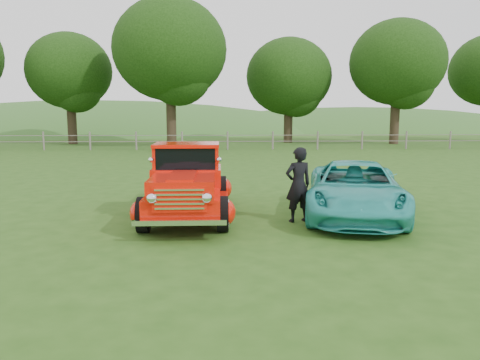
{
  "coord_description": "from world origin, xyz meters",
  "views": [
    {
      "loc": [
        -0.35,
        -8.96,
        2.53
      ],
      "look_at": [
        0.04,
        1.2,
        1.03
      ],
      "focal_mm": 35.0,
      "sensor_mm": 36.0,
      "label": 1
    }
  ],
  "objects_px": {
    "tree_mid_west": "(69,71)",
    "tree_near_west": "(170,50)",
    "tree_mid_east": "(397,63)",
    "teal_sedan": "(355,190)",
    "tree_near_east": "(289,77)",
    "man": "(298,185)",
    "red_pickup": "(188,184)"
  },
  "relations": [
    {
      "from": "man",
      "to": "red_pickup",
      "type": "bearing_deg",
      "value": -30.88
    },
    {
      "from": "tree_mid_west",
      "to": "tree_near_west",
      "type": "xyz_separation_m",
      "value": [
        8.0,
        -3.0,
        1.25
      ]
    },
    {
      "from": "tree_near_west",
      "to": "man",
      "type": "bearing_deg",
      "value": -77.07
    },
    {
      "from": "tree_near_east",
      "to": "man",
      "type": "distance_m",
      "value": 28.04
    },
    {
      "from": "tree_near_west",
      "to": "tree_mid_east",
      "type": "xyz_separation_m",
      "value": [
        17.0,
        2.0,
        -0.62
      ]
    },
    {
      "from": "red_pickup",
      "to": "man",
      "type": "bearing_deg",
      "value": -15.0
    },
    {
      "from": "tree_mid_east",
      "to": "teal_sedan",
      "type": "height_order",
      "value": "tree_mid_east"
    },
    {
      "from": "tree_mid_west",
      "to": "man",
      "type": "distance_m",
      "value": 30.02
    },
    {
      "from": "tree_near_west",
      "to": "tree_mid_east",
      "type": "distance_m",
      "value": 17.13
    },
    {
      "from": "teal_sedan",
      "to": "man",
      "type": "xyz_separation_m",
      "value": [
        -1.45,
        -0.46,
        0.2
      ]
    },
    {
      "from": "tree_mid_east",
      "to": "teal_sedan",
      "type": "relative_size",
      "value": 1.98
    },
    {
      "from": "tree_mid_west",
      "to": "tree_near_west",
      "type": "height_order",
      "value": "tree_near_west"
    },
    {
      "from": "tree_mid_west",
      "to": "red_pickup",
      "type": "relative_size",
      "value": 1.7
    },
    {
      "from": "tree_mid_west",
      "to": "tree_mid_east",
      "type": "height_order",
      "value": "tree_mid_east"
    },
    {
      "from": "tree_near_east",
      "to": "teal_sedan",
      "type": "bearing_deg",
      "value": -94.59
    },
    {
      "from": "tree_mid_east",
      "to": "red_pickup",
      "type": "xyz_separation_m",
      "value": [
        -14.19,
        -24.78,
        -5.38
      ]
    },
    {
      "from": "red_pickup",
      "to": "tree_near_east",
      "type": "bearing_deg",
      "value": 76.65
    },
    {
      "from": "tree_near_east",
      "to": "red_pickup",
      "type": "relative_size",
      "value": 1.67
    },
    {
      "from": "tree_near_east",
      "to": "teal_sedan",
      "type": "distance_m",
      "value": 27.47
    },
    {
      "from": "tree_near_west",
      "to": "teal_sedan",
      "type": "relative_size",
      "value": 2.18
    },
    {
      "from": "tree_mid_west",
      "to": "tree_mid_east",
      "type": "xyz_separation_m",
      "value": [
        25.0,
        -1.0,
        0.62
      ]
    },
    {
      "from": "tree_mid_west",
      "to": "red_pickup",
      "type": "distance_m",
      "value": 28.36
    },
    {
      "from": "tree_mid_west",
      "to": "tree_near_east",
      "type": "xyz_separation_m",
      "value": [
        17.0,
        1.0,
        -0.3
      ]
    },
    {
      "from": "tree_near_west",
      "to": "tree_mid_east",
      "type": "height_order",
      "value": "tree_near_west"
    },
    {
      "from": "tree_near_east",
      "to": "tree_near_west",
      "type": "bearing_deg",
      "value": -156.04
    },
    {
      "from": "tree_near_east",
      "to": "red_pickup",
      "type": "height_order",
      "value": "tree_near_east"
    },
    {
      "from": "tree_near_east",
      "to": "man",
      "type": "height_order",
      "value": "tree_near_east"
    },
    {
      "from": "tree_near_west",
      "to": "teal_sedan",
      "type": "bearing_deg",
      "value": -73.46
    },
    {
      "from": "tree_near_east",
      "to": "tree_mid_east",
      "type": "distance_m",
      "value": 8.3
    },
    {
      "from": "teal_sedan",
      "to": "tree_mid_west",
      "type": "bearing_deg",
      "value": 132.54
    },
    {
      "from": "tree_mid_east",
      "to": "red_pickup",
      "type": "distance_m",
      "value": 29.06
    },
    {
      "from": "tree_mid_west",
      "to": "red_pickup",
      "type": "xyz_separation_m",
      "value": [
        10.81,
        -25.78,
        -4.75
      ]
    }
  ]
}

